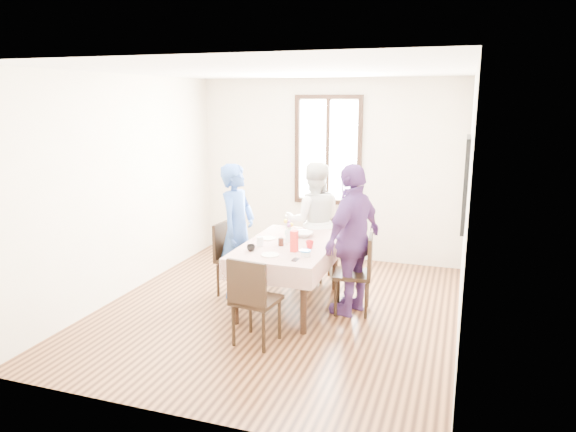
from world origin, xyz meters
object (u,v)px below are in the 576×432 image
(chair_right, at_px, (352,274))
(person_right, at_px, (352,239))
(person_far, at_px, (313,221))
(chair_left, at_px, (236,259))
(dining_table, at_px, (289,275))
(chair_far, at_px, (314,246))
(chair_near, at_px, (256,300))
(person_left, at_px, (237,231))

(chair_right, height_order, person_right, person_right)
(person_far, bearing_deg, chair_left, 30.15)
(dining_table, bearing_deg, chair_far, 90.00)
(chair_far, height_order, person_far, person_far)
(person_right, bearing_deg, chair_right, 110.07)
(chair_near, relative_size, person_right, 0.53)
(dining_table, relative_size, person_far, 0.94)
(person_right, bearing_deg, chair_far, -123.67)
(dining_table, height_order, person_left, person_left)
(chair_left, distance_m, chair_far, 1.16)
(person_left, xyz_separation_m, person_right, (1.45, -0.09, 0.04))
(dining_table, distance_m, person_right, 0.87)
(dining_table, height_order, chair_near, chair_near)
(chair_right, relative_size, chair_near, 1.00)
(chair_left, relative_size, chair_far, 1.00)
(chair_far, xyz_separation_m, person_far, (0.00, -0.02, 0.35))
(chair_left, relative_size, chair_right, 1.00)
(chair_near, bearing_deg, chair_right, 62.58)
(chair_far, bearing_deg, dining_table, 94.12)
(person_far, bearing_deg, dining_table, 70.54)
(chair_left, xyz_separation_m, person_left, (0.02, 0.00, 0.37))
(chair_right, xyz_separation_m, chair_near, (-0.74, -1.08, 0.00))
(person_far, bearing_deg, chair_far, -109.46)
(chair_right, relative_size, person_left, 0.55)
(dining_table, height_order, person_far, person_far)
(chair_left, height_order, person_far, person_far)
(person_left, bearing_deg, chair_left, 94.56)
(chair_far, bearing_deg, chair_left, 54.34)
(chair_near, distance_m, person_left, 1.43)
(person_left, bearing_deg, dining_table, -96.46)
(chair_right, xyz_separation_m, person_right, (-0.02, 0.00, 0.41))
(person_far, bearing_deg, chair_right, 108.06)
(chair_left, xyz_separation_m, person_right, (1.47, -0.09, 0.41))
(dining_table, bearing_deg, chair_left, 169.26)
(dining_table, distance_m, person_left, 0.86)
(chair_left, relative_size, chair_near, 1.00)
(person_far, bearing_deg, person_right, 107.31)
(chair_far, distance_m, person_far, 0.35)
(person_right, bearing_deg, person_far, -123.15)
(chair_far, height_order, person_left, person_left)
(chair_near, bearing_deg, person_far, 97.10)
(person_left, bearing_deg, person_right, -89.15)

